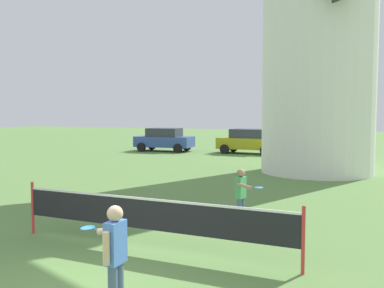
{
  "coord_description": "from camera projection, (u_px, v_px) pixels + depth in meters",
  "views": [
    {
      "loc": [
        3.77,
        -4.4,
        2.55
      ],
      "look_at": [
        -0.08,
        4.24,
        1.86
      ],
      "focal_mm": 39.26,
      "sensor_mm": 36.0,
      "label": 1
    }
  ],
  "objects": [
    {
      "name": "parked_car_blue",
      "position": [
        164.0,
        139.0,
        28.37
      ],
      "size": [
        3.98,
        2.14,
        1.56
      ],
      "color": "#334C99",
      "rests_on": "ground_plane"
    },
    {
      "name": "windmill",
      "position": [
        319.0,
        2.0,
        17.61
      ],
      "size": [
        8.27,
        5.41,
        14.73
      ],
      "color": "white",
      "rests_on": "ground_plane"
    },
    {
      "name": "player_near",
      "position": [
        114.0,
        251.0,
        5.39
      ],
      "size": [
        0.77,
        0.54,
        1.38
      ],
      "color": "slate",
      "rests_on": "ground_plane"
    },
    {
      "name": "parked_car_mustard",
      "position": [
        249.0,
        141.0,
        26.73
      ],
      "size": [
        3.88,
        1.94,
        1.56
      ],
      "color": "#999919",
      "rests_on": "ground_plane"
    },
    {
      "name": "tennis_net",
      "position": [
        148.0,
        214.0,
        7.75
      ],
      "size": [
        5.69,
        0.06,
        1.1
      ],
      "color": "red",
      "rests_on": "ground_plane"
    },
    {
      "name": "player_far",
      "position": [
        242.0,
        192.0,
        9.8
      ],
      "size": [
        0.71,
        0.61,
        1.26
      ],
      "color": "slate",
      "rests_on": "ground_plane"
    }
  ]
}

